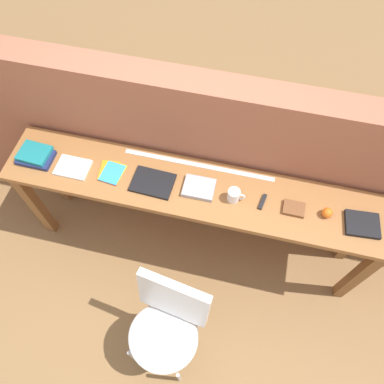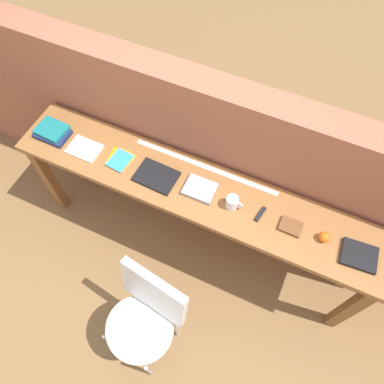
{
  "view_description": "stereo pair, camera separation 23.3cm",
  "coord_description": "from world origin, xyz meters",
  "px_view_note": "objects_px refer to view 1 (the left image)",
  "views": [
    {
      "loc": [
        0.27,
        -0.89,
        2.92
      ],
      "look_at": [
        0.0,
        0.25,
        0.9
      ],
      "focal_mm": 35.0,
      "sensor_mm": 36.0,
      "label": 1
    },
    {
      "loc": [
        0.49,
        -0.81,
        2.92
      ],
      "look_at": [
        0.0,
        0.25,
        0.9
      ],
      "focal_mm": 35.0,
      "sensor_mm": 36.0,
      "label": 2
    }
  ],
  "objects_px": {
    "book_open_centre": "(153,183)",
    "book_repair_rightmost": "(362,224)",
    "mug": "(234,195)",
    "multitool_folded": "(263,202)",
    "sports_ball_small": "(327,213)",
    "pamphlet_pile_colourful": "(112,172)",
    "book_stack_leftmost": "(35,156)",
    "magazine_cycling": "(73,167)",
    "leather_journal_brown": "(294,209)",
    "chair_white_moulded": "(167,324)"
  },
  "relations": [
    {
      "from": "book_open_centre",
      "to": "book_repair_rightmost",
      "type": "height_order",
      "value": "book_repair_rightmost"
    },
    {
      "from": "mug",
      "to": "multitool_folded",
      "type": "relative_size",
      "value": 1.0
    },
    {
      "from": "book_open_centre",
      "to": "multitool_folded",
      "type": "xyz_separation_m",
      "value": [
        0.7,
        0.02,
        -0.0
      ]
    },
    {
      "from": "mug",
      "to": "sports_ball_small",
      "type": "relative_size",
      "value": 1.73
    },
    {
      "from": "mug",
      "to": "pamphlet_pile_colourful",
      "type": "bearing_deg",
      "value": 179.39
    },
    {
      "from": "book_stack_leftmost",
      "to": "magazine_cycling",
      "type": "relative_size",
      "value": 1.06
    },
    {
      "from": "book_open_centre",
      "to": "book_repair_rightmost",
      "type": "bearing_deg",
      "value": 2.52
    },
    {
      "from": "multitool_folded",
      "to": "book_open_centre",
      "type": "bearing_deg",
      "value": -178.06
    },
    {
      "from": "book_open_centre",
      "to": "leather_journal_brown",
      "type": "xyz_separation_m",
      "value": [
        0.89,
        0.02,
        0.0
      ]
    },
    {
      "from": "magazine_cycling",
      "to": "multitool_folded",
      "type": "height_order",
      "value": "same"
    },
    {
      "from": "magazine_cycling",
      "to": "leather_journal_brown",
      "type": "bearing_deg",
      "value": 1.6
    },
    {
      "from": "book_stack_leftmost",
      "to": "pamphlet_pile_colourful",
      "type": "distance_m",
      "value": 0.53
    },
    {
      "from": "book_open_centre",
      "to": "multitool_folded",
      "type": "distance_m",
      "value": 0.7
    },
    {
      "from": "multitool_folded",
      "to": "chair_white_moulded",
      "type": "bearing_deg",
      "value": -118.56
    },
    {
      "from": "chair_white_moulded",
      "to": "book_stack_leftmost",
      "type": "relative_size",
      "value": 3.91
    },
    {
      "from": "multitool_folded",
      "to": "leather_journal_brown",
      "type": "xyz_separation_m",
      "value": [
        0.19,
        -0.01,
        0.0
      ]
    },
    {
      "from": "sports_ball_small",
      "to": "mug",
      "type": "bearing_deg",
      "value": -178.22
    },
    {
      "from": "leather_journal_brown",
      "to": "pamphlet_pile_colourful",
      "type": "bearing_deg",
      "value": -179.26
    },
    {
      "from": "sports_ball_small",
      "to": "book_stack_leftmost",
      "type": "bearing_deg",
      "value": -179.58
    },
    {
      "from": "mug",
      "to": "book_repair_rightmost",
      "type": "relative_size",
      "value": 0.55
    },
    {
      "from": "chair_white_moulded",
      "to": "magazine_cycling",
      "type": "xyz_separation_m",
      "value": [
        -0.82,
        0.75,
        0.36
      ]
    },
    {
      "from": "magazine_cycling",
      "to": "pamphlet_pile_colourful",
      "type": "distance_m",
      "value": 0.26
    },
    {
      "from": "book_repair_rightmost",
      "to": "magazine_cycling",
      "type": "bearing_deg",
      "value": 175.98
    },
    {
      "from": "leather_journal_brown",
      "to": "sports_ball_small",
      "type": "height_order",
      "value": "sports_ball_small"
    },
    {
      "from": "magazine_cycling",
      "to": "book_repair_rightmost",
      "type": "relative_size",
      "value": 1.08
    },
    {
      "from": "mug",
      "to": "multitool_folded",
      "type": "bearing_deg",
      "value": 5.3
    },
    {
      "from": "multitool_folded",
      "to": "mug",
      "type": "bearing_deg",
      "value": -174.7
    },
    {
      "from": "book_stack_leftmost",
      "to": "multitool_folded",
      "type": "distance_m",
      "value": 1.51
    },
    {
      "from": "chair_white_moulded",
      "to": "multitool_folded",
      "type": "distance_m",
      "value": 0.96
    },
    {
      "from": "multitool_folded",
      "to": "magazine_cycling",
      "type": "bearing_deg",
      "value": -178.57
    },
    {
      "from": "leather_journal_brown",
      "to": "sports_ball_small",
      "type": "relative_size",
      "value": 2.04
    },
    {
      "from": "chair_white_moulded",
      "to": "multitool_folded",
      "type": "xyz_separation_m",
      "value": [
        0.42,
        0.78,
        0.36
      ]
    },
    {
      "from": "sports_ball_small",
      "to": "book_repair_rightmost",
      "type": "bearing_deg",
      "value": -5.17
    },
    {
      "from": "book_repair_rightmost",
      "to": "leather_journal_brown",
      "type": "bearing_deg",
      "value": 173.78
    },
    {
      "from": "chair_white_moulded",
      "to": "sports_ball_small",
      "type": "height_order",
      "value": "sports_ball_small"
    },
    {
      "from": "sports_ball_small",
      "to": "book_repair_rightmost",
      "type": "relative_size",
      "value": 0.32
    },
    {
      "from": "chair_white_moulded",
      "to": "mug",
      "type": "height_order",
      "value": "mug"
    },
    {
      "from": "sports_ball_small",
      "to": "magazine_cycling",
      "type": "bearing_deg",
      "value": -178.87
    },
    {
      "from": "book_open_centre",
      "to": "magazine_cycling",
      "type": "bearing_deg",
      "value": -176.93
    },
    {
      "from": "chair_white_moulded",
      "to": "leather_journal_brown",
      "type": "xyz_separation_m",
      "value": [
        0.61,
        0.77,
        0.37
      ]
    },
    {
      "from": "book_stack_leftmost",
      "to": "book_open_centre",
      "type": "bearing_deg",
      "value": -0.76
    },
    {
      "from": "multitool_folded",
      "to": "book_repair_rightmost",
      "type": "xyz_separation_m",
      "value": [
        0.6,
        -0.02,
        0.01
      ]
    },
    {
      "from": "magazine_cycling",
      "to": "leather_journal_brown",
      "type": "distance_m",
      "value": 1.43
    },
    {
      "from": "book_open_centre",
      "to": "sports_ball_small",
      "type": "bearing_deg",
      "value": 3.58
    },
    {
      "from": "chair_white_moulded",
      "to": "leather_journal_brown",
      "type": "bearing_deg",
      "value": 51.46
    },
    {
      "from": "book_stack_leftmost",
      "to": "mug",
      "type": "distance_m",
      "value": 1.33
    },
    {
      "from": "magazine_cycling",
      "to": "book_repair_rightmost",
      "type": "bearing_deg",
      "value": 0.97
    },
    {
      "from": "pamphlet_pile_colourful",
      "to": "leather_journal_brown",
      "type": "distance_m",
      "value": 1.17
    },
    {
      "from": "mug",
      "to": "sports_ball_small",
      "type": "height_order",
      "value": "mug"
    },
    {
      "from": "book_open_centre",
      "to": "sports_ball_small",
      "type": "xyz_separation_m",
      "value": [
        1.09,
        0.02,
        0.02
      ]
    }
  ]
}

